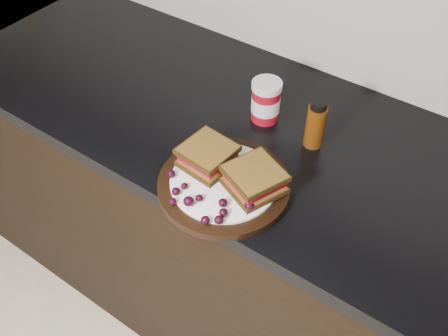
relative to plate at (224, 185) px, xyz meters
The scene contains 30 objects.
base_cabinets 0.53m from the plate, 119.67° to the left, with size 3.96×0.58×0.86m, color black.
countertop 0.23m from the plate, 119.67° to the left, with size 3.98×0.60×0.04m, color black.
plate is the anchor object (origin of this frame).
sandwich_left 0.07m from the plate, 160.41° to the left, with size 0.10×0.10×0.05m, color brown, non-canonical shape.
sandwich_right 0.08m from the plate, 16.59° to the left, with size 0.11×0.11×0.05m, color brown, non-canonical shape.
grape_0 0.11m from the plate, 150.09° to the right, with size 0.02×0.02×0.02m, color black.
grape_1 0.09m from the plate, 129.31° to the right, with size 0.01×0.01×0.01m, color black.
grape_2 0.11m from the plate, 123.28° to the right, with size 0.02×0.02×0.02m, color black.
grape_3 0.12m from the plate, 112.68° to the right, with size 0.02×0.02×0.01m, color black.
grape_4 0.10m from the plate, 101.57° to the right, with size 0.02×0.02×0.02m, color black.
grape_5 0.08m from the plate, 96.52° to the right, with size 0.02×0.02×0.01m, color black.
grape_6 0.12m from the plate, 72.93° to the right, with size 0.02×0.02×0.02m, color black.
grape_7 0.11m from the plate, 60.28° to the right, with size 0.02×0.02×0.02m, color black.
grape_8 0.10m from the plate, 55.94° to the right, with size 0.02×0.02×0.02m, color black.
grape_9 0.07m from the plate, 56.84° to the right, with size 0.02×0.02×0.02m, color black.
grape_10 0.10m from the plate, 22.80° to the right, with size 0.02×0.02×0.02m, color black.
grape_11 0.08m from the plate, ahead, with size 0.02×0.02×0.02m, color black.
grape_12 0.10m from the plate, ahead, with size 0.02×0.02×0.02m, color black.
grape_13 0.09m from the plate, 18.60° to the left, with size 0.02×0.02×0.02m, color black.
grape_14 0.07m from the plate, 35.91° to the left, with size 0.02×0.02×0.02m, color black.
grape_15 0.06m from the plate, 124.64° to the left, with size 0.02×0.02×0.02m, color black.
grape_16 0.08m from the plate, 157.48° to the left, with size 0.02×0.02×0.02m, color black.
grape_17 0.07m from the plate, 168.97° to the left, with size 0.02×0.02×0.02m, color black.
grape_18 0.09m from the plate, behind, with size 0.02×0.02×0.02m, color black.
grape_19 0.09m from the plate, behind, with size 0.02×0.02×0.02m, color black.
grape_20 0.06m from the plate, 158.79° to the left, with size 0.02×0.02×0.02m, color black.
grape_21 0.07m from the plate, behind, with size 0.02×0.02×0.01m, color black.
grape_22 0.08m from the plate, behind, with size 0.02×0.02×0.02m, color black.
condiment_jar 0.25m from the plate, 101.43° to the left, with size 0.07×0.07×0.10m, color maroon.
oil_bottle 0.25m from the plate, 68.70° to the left, with size 0.04×0.04×0.12m, color #512508.
Camera 1 is at (0.52, 0.92, 1.69)m, focal length 40.00 mm.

